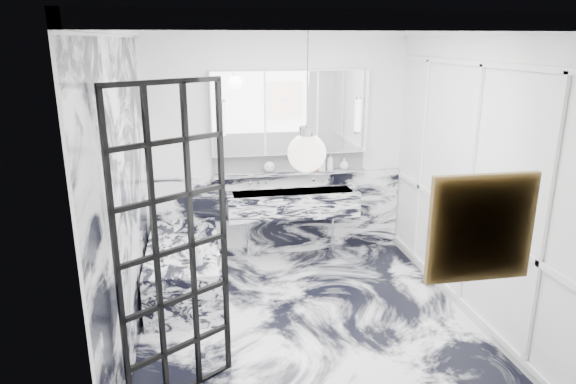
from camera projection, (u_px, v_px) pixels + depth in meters
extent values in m
plane|color=white|center=(307.00, 323.00, 5.01)|extent=(3.60, 3.60, 0.00)
plane|color=white|center=(311.00, 22.00, 4.21)|extent=(3.60, 3.60, 0.00)
plane|color=white|center=(277.00, 146.00, 6.31)|extent=(3.60, 0.00, 3.60)
plane|color=white|center=(377.00, 270.00, 2.92)|extent=(3.60, 0.00, 3.60)
plane|color=white|center=(124.00, 195.00, 4.34)|extent=(0.00, 3.60, 3.60)
plane|color=white|center=(473.00, 177.00, 4.89)|extent=(0.00, 3.60, 3.60)
cube|color=white|center=(278.00, 214.00, 6.54)|extent=(3.18, 0.05, 1.05)
cube|color=white|center=(127.00, 201.00, 4.36)|extent=(0.02, 3.56, 2.68)
cube|color=white|center=(470.00, 187.00, 4.91)|extent=(0.03, 3.40, 2.30)
imported|color=#8C5919|center=(330.00, 162.00, 6.40)|extent=(0.11, 0.11, 0.21)
imported|color=#4C4C51|center=(322.00, 164.00, 6.38)|extent=(0.10, 0.10, 0.17)
imported|color=silver|center=(344.00, 164.00, 6.44)|extent=(0.15, 0.15, 0.15)
sphere|color=white|center=(269.00, 167.00, 6.27)|extent=(0.14, 0.14, 0.14)
cylinder|color=#8C5919|center=(317.00, 167.00, 6.38)|extent=(0.04, 0.04, 0.10)
cylinder|color=silver|center=(198.00, 258.00, 5.01)|extent=(0.08, 0.08, 0.12)
cube|color=#D85316|center=(481.00, 228.00, 3.01)|extent=(0.56, 0.05, 0.56)
sphere|color=white|center=(307.00, 153.00, 3.26)|extent=(0.25, 0.25, 0.25)
cube|color=silver|center=(293.00, 203.00, 6.30)|extent=(1.60, 0.45, 0.30)
cube|color=silver|center=(290.00, 173.00, 6.36)|extent=(1.90, 0.14, 0.04)
cube|color=white|center=(289.00, 162.00, 6.38)|extent=(1.90, 0.03, 0.23)
cube|color=white|center=(290.00, 113.00, 6.15)|extent=(1.90, 0.16, 1.00)
cylinder|color=white|center=(222.00, 119.00, 5.93)|extent=(0.07, 0.07, 0.40)
cylinder|color=white|center=(358.00, 115.00, 6.21)|extent=(0.07, 0.07, 0.40)
cube|color=silver|center=(184.00, 268.00, 5.58)|extent=(0.75, 1.65, 0.55)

